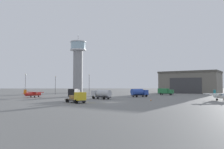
{
  "coord_description": "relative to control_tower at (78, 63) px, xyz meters",
  "views": [
    {
      "loc": [
        -1.06,
        -55.53,
        4.56
      ],
      "look_at": [
        0.7,
        18.07,
        8.05
      ],
      "focal_mm": 34.23,
      "sensor_mm": 36.0,
      "label": 1
    }
  ],
  "objects": [
    {
      "name": "truck_flatbed_yellow",
      "position": [
        9.59,
        -70.98,
        -16.09
      ],
      "size": [
        6.01,
        6.55,
        2.7
      ],
      "rotation": [
        0.0,
        0.0,
        5.41
      ],
      "color": "#38383D",
      "rests_on": "ground_plane"
    },
    {
      "name": "car_white",
      "position": [
        13.88,
        -38.38,
        -16.65
      ],
      "size": [
        4.19,
        4.39,
        1.37
      ],
      "rotation": [
        0.0,
        0.0,
        5.44
      ],
      "color": "white",
      "rests_on": "ground_plane"
    },
    {
      "name": "light_post_north",
      "position": [
        -6.98,
        -24.94,
        -12.26
      ],
      "size": [
        0.44,
        0.44,
        8.59
      ],
      "color": "#38383D",
      "rests_on": "ground_plane"
    },
    {
      "name": "light_post_west",
      "position": [
        8.65,
        -24.96,
        -11.86
      ],
      "size": [
        0.44,
        0.44,
        9.37
      ],
      "color": "#38383D",
      "rests_on": "ground_plane"
    },
    {
      "name": "truck_fuel_tanker_blue",
      "position": [
        28.78,
        -45.54,
        -15.71
      ],
      "size": [
        6.87,
        4.89,
        3.03
      ],
      "rotation": [
        0.0,
        0.0,
        0.44
      ],
      "color": "#38383D",
      "rests_on": "ground_plane"
    },
    {
      "name": "control_tower",
      "position": [
        0.0,
        0.0,
        0.0
      ],
      "size": [
        9.24,
        9.24,
        33.79
      ],
      "color": "gray",
      "rests_on": "ground_plane"
    },
    {
      "name": "airplane_white",
      "position": [
        49.54,
        -63.77,
        -15.98
      ],
      "size": [
        10.18,
        8.0,
        3.01
      ],
      "rotation": [
        0.0,
        0.0,
        4.75
      ],
      "color": "white",
      "rests_on": "ground_plane"
    },
    {
      "name": "truck_box_green",
      "position": [
        42.47,
        -31.28,
        -15.78
      ],
      "size": [
        6.76,
        5.65,
        2.88
      ],
      "rotation": [
        0.0,
        0.0,
        5.7
      ],
      "color": "#38383D",
      "rests_on": "ground_plane"
    },
    {
      "name": "truck_box_black",
      "position": [
        4.35,
        -42.9,
        -15.72
      ],
      "size": [
        3.93,
        6.63,
        2.96
      ],
      "rotation": [
        0.0,
        0.0,
        1.39
      ],
      "color": "#38383D",
      "rests_on": "ground_plane"
    },
    {
      "name": "ground_plane",
      "position": [
        17.93,
        -68.76,
        -17.39
      ],
      "size": [
        400.0,
        400.0,
        0.0
      ],
      "primitive_type": "plane",
      "color": "slate"
    },
    {
      "name": "truck_fuel_tanker_silver",
      "position": [
        15.15,
        -56.61,
        -15.75
      ],
      "size": [
        6.66,
        6.31,
        2.9
      ],
      "rotation": [
        0.0,
        0.0,
        2.41
      ],
      "color": "#38383D",
      "rests_on": "ground_plane"
    },
    {
      "name": "hangar",
      "position": [
        63.36,
        -6.62,
        -11.47
      ],
      "size": [
        36.65,
        34.6,
        11.79
      ],
      "rotation": [
        0.0,
        0.0,
        -2.2
      ],
      "color": "#6B665B",
      "rests_on": "ground_plane"
    },
    {
      "name": "traffic_cone_near_left",
      "position": [
        29.33,
        -64.06,
        -17.12
      ],
      "size": [
        0.36,
        0.36,
        0.54
      ],
      "color": "black",
      "rests_on": "ground_plane"
    },
    {
      "name": "light_post_east",
      "position": [
        -23.62,
        -17.39,
        -11.52
      ],
      "size": [
        0.44,
        0.44,
        10.02
      ],
      "color": "#38383D",
      "rests_on": "ground_plane"
    },
    {
      "name": "airplane_red",
      "position": [
        -9.58,
        -47.16,
        -16.07
      ],
      "size": [
        8.54,
        7.41,
        2.83
      ],
      "rotation": [
        0.0,
        0.0,
        0.94
      ],
      "color": "red",
      "rests_on": "ground_plane"
    }
  ]
}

